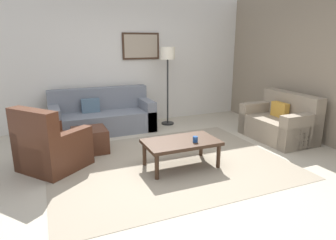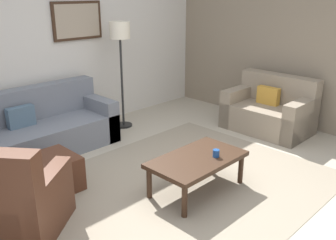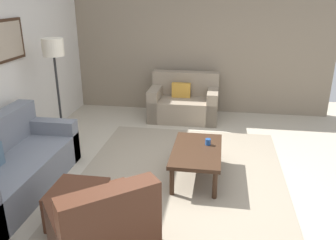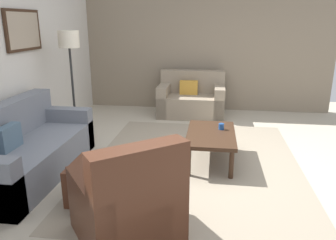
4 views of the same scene
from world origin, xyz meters
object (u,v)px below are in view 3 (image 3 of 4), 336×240
coffee_table (197,153)px  lamp_standing (54,59)px  couch_main (5,170)px  couch_loveseat (184,103)px  framed_artwork (5,41)px  cup (208,142)px  ottoman (79,205)px

coffee_table → lamp_standing: bearing=71.7°
couch_main → coffee_table: couch_main is taller
couch_loveseat → framed_artwork: size_ratio=1.55×
couch_main → coffee_table: 2.42m
couch_loveseat → lamp_standing: bearing=131.3°
couch_main → couch_loveseat: 3.59m
lamp_standing → framed_artwork: bearing=133.7°
cup → framed_artwork: 3.12m
couch_loveseat → cup: size_ratio=15.49×
ottoman → lamp_standing: 2.49m
couch_main → lamp_standing: bearing=-2.4°
couch_loveseat → lamp_standing: (-1.60, 1.81, 1.11)m
couch_main → cup: bearing=-70.0°
ottoman → framed_artwork: framed_artwork is taller
coffee_table → cup: bearing=-40.4°
cup → framed_artwork: framed_artwork is taller
couch_loveseat → framed_artwork: (-2.04, 2.28, 1.42)m
couch_main → framed_artwork: framed_artwork is taller
couch_main → couch_loveseat: bearing=-31.5°
coffee_table → cup: (0.16, -0.14, 0.09)m
couch_loveseat → framed_artwork: framed_artwork is taller
coffee_table → framed_artwork: size_ratio=1.30×
lamp_standing → framed_artwork: framed_artwork is taller
couch_loveseat → lamp_standing: lamp_standing is taller
cup → framed_artwork: size_ratio=0.10×
cup → framed_artwork: (0.14, 2.84, 1.27)m
ottoman → coffee_table: bearing=-45.6°
couch_loveseat → ottoman: couch_loveseat is taller
ottoman → cup: cup is taller
framed_artwork → ottoman: bearing=-133.5°
couch_main → framed_artwork: 1.80m
coffee_table → lamp_standing: lamp_standing is taller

